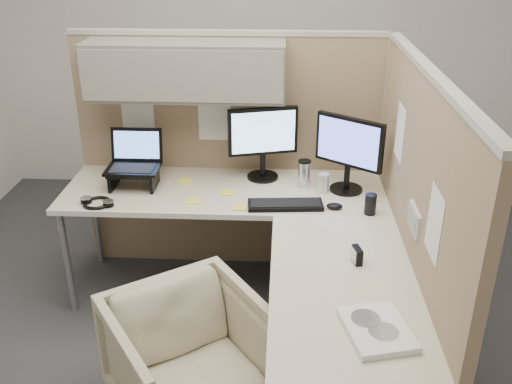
{
  "coord_description": "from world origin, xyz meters",
  "views": [
    {
      "loc": [
        0.25,
        -2.64,
        2.21
      ],
      "look_at": [
        0.1,
        0.25,
        0.85
      ],
      "focal_mm": 40.0,
      "sensor_mm": 36.0,
      "label": 1
    }
  ],
  "objects_px": {
    "office_chair": "(190,356)",
    "monitor_left": "(263,138)",
    "keyboard": "(285,205)",
    "desk": "(259,228)"
  },
  "relations": [
    {
      "from": "office_chair",
      "to": "keyboard",
      "type": "distance_m",
      "value": 1.04
    },
    {
      "from": "office_chair",
      "to": "keyboard",
      "type": "bearing_deg",
      "value": 28.04
    },
    {
      "from": "desk",
      "to": "office_chair",
      "type": "relative_size",
      "value": 2.84
    },
    {
      "from": "keyboard",
      "to": "desk",
      "type": "bearing_deg",
      "value": -131.83
    },
    {
      "from": "desk",
      "to": "monitor_left",
      "type": "height_order",
      "value": "monitor_left"
    },
    {
      "from": "monitor_left",
      "to": "keyboard",
      "type": "height_order",
      "value": "monitor_left"
    },
    {
      "from": "desk",
      "to": "monitor_left",
      "type": "bearing_deg",
      "value": 90.49
    },
    {
      "from": "office_chair",
      "to": "monitor_left",
      "type": "height_order",
      "value": "monitor_left"
    },
    {
      "from": "desk",
      "to": "office_chair",
      "type": "height_order",
      "value": "desk"
    },
    {
      "from": "keyboard",
      "to": "monitor_left",
      "type": "bearing_deg",
      "value": 105.26
    }
  ]
}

